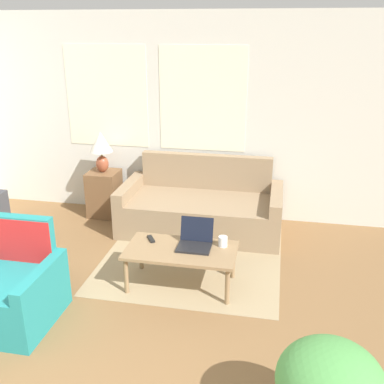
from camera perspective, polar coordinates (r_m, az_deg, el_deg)
name	(u,v)px	position (r m, az deg, el deg)	size (l,w,h in m)	color
wall_back	(160,117)	(5.91, -4.07, 9.52)	(6.07, 0.06, 2.60)	silver
rug	(194,254)	(5.09, 0.20, -7.90)	(1.92, 2.08, 0.01)	#9E8966
couch	(202,209)	(5.62, 1.23, -2.15)	(1.96, 0.95, 0.87)	#937A5B
armchair	(13,291)	(4.26, -21.74, -11.64)	(0.73, 0.77, 0.85)	teal
side_table	(105,193)	(6.13, -11.05, -0.16)	(0.39, 0.39, 0.61)	brown
table_lamp	(101,146)	(5.94, -11.47, 5.69)	(0.29, 0.29, 0.53)	brown
coffee_table	(181,253)	(4.38, -1.41, -7.74)	(1.07, 0.57, 0.40)	#8E704C
laptop	(195,240)	(4.39, 0.40, -6.18)	(0.32, 0.31, 0.26)	black
cup_navy	(223,241)	(4.40, 3.94, -6.28)	(0.09, 0.09, 0.10)	white
tv_remote	(151,239)	(4.55, -5.22, -5.95)	(0.11, 0.15, 0.02)	black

